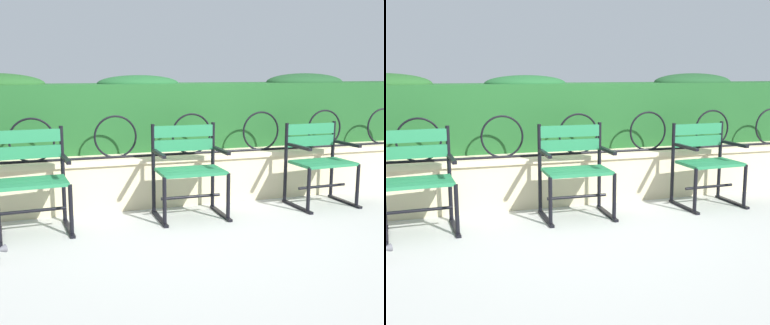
# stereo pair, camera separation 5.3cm
# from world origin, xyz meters

# --- Properties ---
(ground_plane) EXTENTS (60.00, 60.00, 0.00)m
(ground_plane) POSITION_xyz_m (0.00, 0.00, 0.00)
(ground_plane) COLOR #ADADA8
(stone_wall) EXTENTS (7.28, 0.41, 0.52)m
(stone_wall) POSITION_xyz_m (0.00, 0.80, 0.26)
(stone_wall) COLOR beige
(stone_wall) RESTS_ON ground
(iron_arch_fence) EXTENTS (6.74, 0.02, 0.42)m
(iron_arch_fence) POSITION_xyz_m (-0.16, 0.72, 0.70)
(iron_arch_fence) COLOR black
(iron_arch_fence) RESTS_ON stone_wall
(hedge_row) EXTENTS (7.14, 0.70, 0.82)m
(hedge_row) POSITION_xyz_m (-0.01, 1.32, 0.90)
(hedge_row) COLOR #1E5123
(hedge_row) RESTS_ON stone_wall
(park_chair_left) EXTENTS (0.63, 0.56, 0.88)m
(park_chair_left) POSITION_xyz_m (-1.37, 0.26, 0.47)
(park_chair_left) COLOR #237547
(park_chair_left) RESTS_ON ground
(park_chair_centre) EXTENTS (0.65, 0.53, 0.86)m
(park_chair_centre) POSITION_xyz_m (0.04, 0.31, 0.47)
(park_chair_centre) COLOR #237547
(park_chair_centre) RESTS_ON ground
(park_chair_right) EXTENTS (0.64, 0.55, 0.83)m
(park_chair_right) POSITION_xyz_m (1.43, 0.31, 0.46)
(park_chair_right) COLOR #237547
(park_chair_right) RESTS_ON ground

